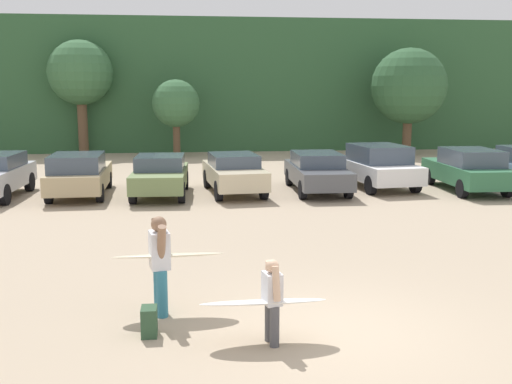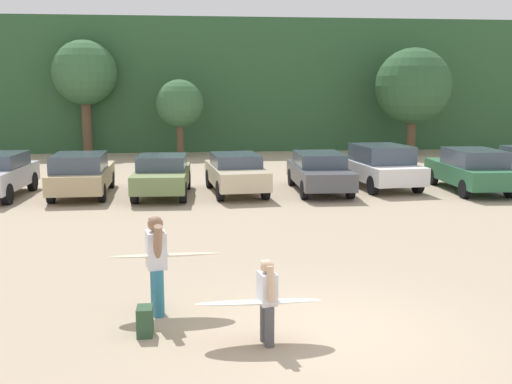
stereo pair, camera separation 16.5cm
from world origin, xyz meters
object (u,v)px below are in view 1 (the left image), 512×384
Objects in this scene: parked_car_tan at (79,174)px; parked_car_forest_green at (468,169)px; parked_car_champagne at (234,172)px; parked_car_white at (378,165)px; surfboard_cream at (168,255)px; backpack_dropped at (149,321)px; parked_car_dark_gray at (317,171)px; parked_car_olive_green at (160,175)px; person_adult at (160,259)px; surfboard_white at (263,302)px; person_child at (272,297)px.

parked_car_tan is 14.05m from parked_car_forest_green.
parked_car_champagne is 5.57m from parked_car_white.
surfboard_cream is 1.28m from backpack_dropped.
parked_car_white is (10.96, 0.59, 0.07)m from parked_car_tan.
parked_car_olive_green is at bearing 94.32° from parked_car_dark_gray.
person_adult is 0.17m from surfboard_cream.
parked_car_forest_green is at bearing 47.95° from backpack_dropped.
parked_car_dark_gray is at bearing -115.36° from surfboard_cream.
surfboard_white is at bearing -168.59° from parked_car_olive_green.
parked_car_white is at bearing -89.26° from parked_car_champagne.
parked_car_tan is at bearing -85.65° from person_adult.
parked_car_olive_green reaches higher than backpack_dropped.
parked_car_olive_green is 2.62m from parked_car_champagne.
parked_car_olive_green is (2.82, -0.30, -0.03)m from parked_car_tan.
parked_car_white is at bearing 59.30° from backpack_dropped.
surfboard_white is (-0.60, -13.01, -0.15)m from parked_car_champagne.
person_adult reaches higher than parked_car_forest_green.
surfboard_cream is at bearing -174.60° from parked_car_olive_green.
parked_car_white is 14.97m from person_child.
parked_car_white is at bearing -88.62° from parked_car_tan.
parked_car_champagne is at bearing -91.94° from parked_car_tan.
parked_car_tan reaches higher than surfboard_cream.
parked_car_white reaches higher than surfboard_white.
parked_car_champagne is 8.63m from parked_car_forest_green.
surfboard_cream is 2.04m from surfboard_white.
parked_car_dark_gray is (8.49, 0.02, -0.03)m from parked_car_tan.
parked_car_white is at bearing 72.08° from parked_car_forest_green.
surfboard_white is (-3.67, -13.06, -0.14)m from parked_car_dark_gray.
parked_car_tan reaches higher than person_child.
parked_car_champagne reaches higher than surfboard_cream.
parked_car_olive_green is 11.34m from surfboard_cream.
parked_car_forest_green reaches higher than backpack_dropped.
parked_car_tan is 10.98m from parked_car_white.
person_child is (-6.01, -13.71, -0.13)m from parked_car_white.
parked_car_dark_gray is 3.59× the size of person_child.
surfboard_cream is at bearing 74.30° from backpack_dropped.
surfboard_white is 4.21× the size of backpack_dropped.
parked_car_dark_gray is at bearing -91.56° from parked_car_tan.
parked_car_tan is 2.40× the size of surfboard_cream.
parked_car_dark_gray is at bearing -116.32° from person_child.
parked_car_white is 3.27m from parked_car_forest_green.
parked_car_champagne is (2.60, 0.28, 0.01)m from parked_car_olive_green.
parked_car_dark_gray is 1.03× the size of parked_car_white.
surfboard_cream is at bearing -44.68° from surfboard_white.
backpack_dropped is at bearing 72.56° from surfboard_cream.
surfboard_white is (2.01, -12.73, -0.14)m from parked_car_olive_green.
parked_car_forest_green reaches higher than surfboard_cream.
backpack_dropped is at bearing -167.79° from parked_car_tan.
parked_car_forest_green is 15.39m from surfboard_cream.
person_child is at bearing 134.26° from surfboard_cream.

